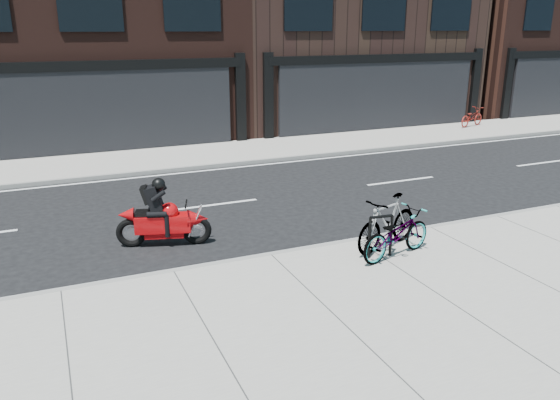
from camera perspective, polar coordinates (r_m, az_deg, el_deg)
name	(u,v)px	position (r m, az deg, el deg)	size (l,w,h in m)	color
ground	(239,229)	(12.91, -4.30, -3.05)	(120.00, 120.00, 0.00)	black
sidewalk_near	(346,329)	(8.76, 6.87, -13.25)	(60.00, 6.00, 0.13)	gray
sidewalk_far	(168,158)	(20.09, -11.65, 4.34)	(60.00, 3.50, 0.13)	gray
bike_rack	(381,233)	(11.03, 10.47, -3.36)	(0.53, 0.12, 0.89)	black
bicycle_front	(396,234)	(11.12, 12.06, -3.48)	(0.64, 1.85, 0.97)	gray
bicycle_rear	(387,222)	(11.49, 11.14, -2.31)	(0.53, 1.88, 1.13)	gray
motorcycle	(167,218)	(11.99, -11.69, -1.86)	(2.00, 0.93, 1.53)	black
bicycle_far	(472,117)	(27.19, 19.40, 8.18)	(0.58, 1.66, 0.87)	maroon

